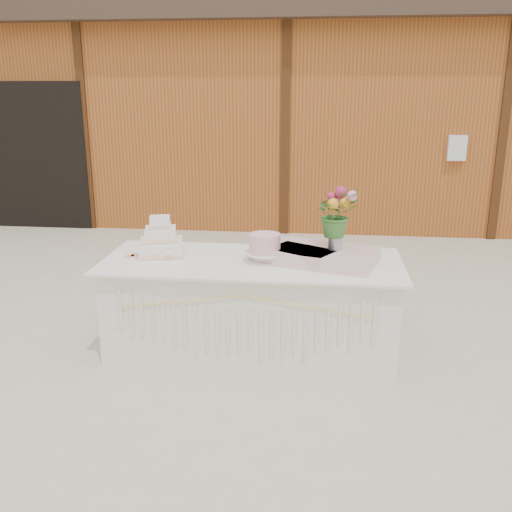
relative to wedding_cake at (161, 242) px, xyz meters
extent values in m
plane|color=beige|center=(0.77, -0.09, -0.88)|extent=(80.00, 80.00, 0.00)
cube|color=#A45022|center=(0.77, 5.91, 0.62)|extent=(12.00, 4.00, 3.00)
cube|color=#392A20|center=(0.77, 5.91, 2.27)|extent=(12.60, 4.60, 0.30)
cube|color=black|center=(-3.43, 3.89, 0.22)|extent=(2.40, 0.08, 2.20)
cube|color=white|center=(0.77, -0.09, -0.50)|extent=(2.28, 0.88, 0.75)
cube|color=white|center=(0.77, -0.09, -0.12)|extent=(2.40, 1.00, 0.02)
cube|color=white|center=(0.00, 0.00, -0.05)|extent=(0.42, 0.42, 0.12)
cube|color=#FFCBA1|center=(0.00, 0.00, -0.09)|extent=(0.43, 0.43, 0.03)
cube|color=white|center=(0.00, 0.00, 0.06)|extent=(0.30, 0.30, 0.11)
cube|color=#FFCBA1|center=(0.00, 0.00, 0.03)|extent=(0.31, 0.31, 0.03)
cube|color=white|center=(0.00, 0.00, 0.16)|extent=(0.20, 0.20, 0.10)
cube|color=#FFCBA1|center=(0.00, 0.00, 0.14)|extent=(0.21, 0.21, 0.03)
cylinder|color=white|center=(0.87, -0.12, -0.10)|extent=(0.27, 0.27, 0.02)
cylinder|color=white|center=(0.87, -0.12, -0.07)|extent=(0.08, 0.08, 0.05)
cylinder|color=white|center=(0.87, -0.12, -0.03)|extent=(0.32, 0.32, 0.01)
cylinder|color=#F2AEB9|center=(0.87, -0.12, 0.05)|extent=(0.25, 0.25, 0.15)
cube|color=#F7C9C6|center=(1.30, -0.07, -0.05)|extent=(1.00, 0.75, 0.11)
cylinder|color=#B0B0B5|center=(1.42, -0.07, 0.08)|extent=(0.11, 0.11, 0.15)
imported|color=#396F2C|center=(1.42, -0.07, 0.34)|extent=(0.41, 0.39, 0.37)
camera|label=1|loc=(1.30, -4.43, 1.22)|focal=40.00mm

